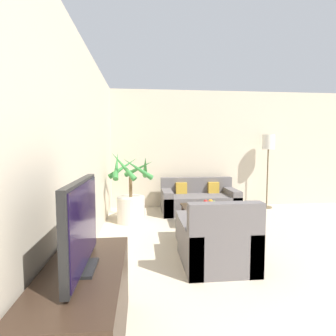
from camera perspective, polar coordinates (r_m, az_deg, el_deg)
name	(u,v)px	position (r m, az deg, el deg)	size (l,w,h in m)	color
wall_back	(261,149)	(6.71, 19.67, 3.89)	(8.74, 0.06, 2.70)	beige
wall_left	(74,153)	(2.99, -19.81, 3.10)	(0.06, 7.86, 2.70)	beige
tv_console	(83,313)	(2.09, -18.00, -27.88)	(0.54, 1.21, 0.61)	#332319
television	(81,226)	(1.84, -18.39, -11.85)	(0.18, 0.79, 0.60)	black
potted_palm	(131,199)	(4.98, -8.08, -6.76)	(0.90, 0.91, 1.35)	beige
sofa_loveseat	(199,201)	(5.72, 6.75, -7.06)	(1.60, 0.82, 0.73)	#605B5B
floor_lamp	(268,147)	(6.39, 20.98, 4.29)	(0.28, 0.28, 1.68)	brown
coffee_table	(211,208)	(4.80, 9.33, -8.60)	(1.04, 0.55, 0.36)	black
fruit_bowl	(210,205)	(4.75, 9.08, -7.96)	(0.26, 0.26, 0.04)	#997A4C
apple_red	(206,202)	(4.70, 8.19, -7.32)	(0.08, 0.08, 0.08)	red
apple_green	(214,203)	(4.70, 9.97, -7.42)	(0.07, 0.07, 0.07)	olive
orange_fruit	(211,201)	(4.76, 9.25, -7.19)	(0.08, 0.08, 0.08)	orange
armchair	(217,244)	(3.30, 10.58, -15.93)	(0.81, 0.87, 0.83)	#605B5B
ottoman	(197,228)	(4.02, 6.37, -12.82)	(0.58, 0.51, 0.42)	#605B5B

